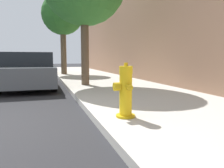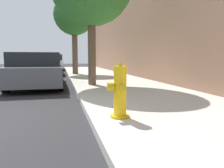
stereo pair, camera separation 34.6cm
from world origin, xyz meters
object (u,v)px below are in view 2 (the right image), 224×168
object	(u,v)px
fire_hydrant	(120,92)
parked_car_far	(53,63)
street_tree_far	(74,15)
parked_car_near	(37,70)
parked_car_mid	(48,64)

from	to	relation	value
fire_hydrant	parked_car_far	distance (m)	17.13
fire_hydrant	street_tree_far	world-z (taller)	street_tree_far
parked_car_near	parked_car_far	size ratio (longest dim) A/B	1.12
street_tree_far	parked_car_mid	bearing A→B (deg)	136.52
parked_car_far	fire_hydrant	bearing A→B (deg)	-85.02
fire_hydrant	parked_car_near	world-z (taller)	parked_car_near
parked_car_near	parked_car_mid	xyz separation A→B (m)	(0.08, 6.26, 0.03)
parked_car_near	parked_car_far	bearing A→B (deg)	88.75
parked_car_near	street_tree_far	xyz separation A→B (m)	(1.72, 4.70, 2.94)
parked_car_far	street_tree_far	distance (m)	7.73
parked_car_far	street_tree_far	bearing A→B (deg)	-78.17
fire_hydrant	street_tree_far	xyz separation A→B (m)	(-0.02, 10.05, 3.03)
parked_car_far	parked_car_near	bearing A→B (deg)	-91.25
fire_hydrant	parked_car_near	size ratio (longest dim) A/B	0.19
street_tree_far	fire_hydrant	bearing A→B (deg)	-89.91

